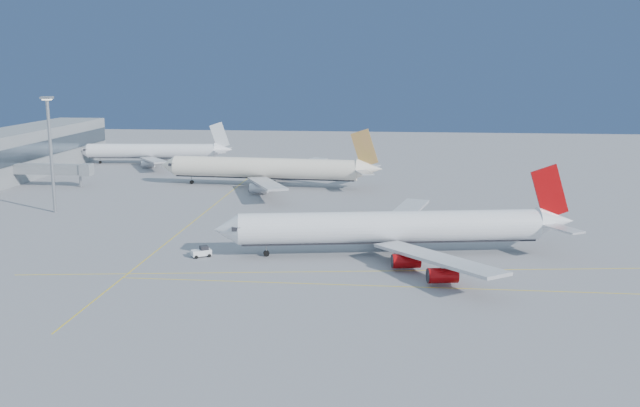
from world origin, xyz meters
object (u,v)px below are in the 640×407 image
Objects in this scene: airliner_virgin at (398,228)px; light_mast at (50,145)px; airliner_etihad at (269,169)px; pushback_tug at (202,252)px; airliner_third at (155,151)px.

light_mast is (-83.96, 30.29, 11.51)m from airliner_virgin.
airliner_etihad is at bearing 42.08° from light_mast.
pushback_tug is at bearing 179.11° from airliner_virgin.
airliner_virgin is 2.46× the size of light_mast.
light_mast reaches higher than airliner_etihad.
airliner_virgin is at bearing -22.59° from pushback_tug.
airliner_etihad is 2.40× the size of light_mast.
pushback_tug is at bearing -37.69° from light_mast.
airliner_third is 2.01× the size of light_mast.
light_mast is (-46.87, 36.20, 15.77)m from pushback_tug.
airliner_third is at bearing 92.12° from light_mast.
pushback_tug is (0.57, -78.00, -4.45)m from airliner_etihad.
airliner_third is (-49.44, 43.07, -0.77)m from airliner_etihad.
airliner_virgin is 90.00m from light_mast.
pushback_tug is (50.01, -121.07, -3.67)m from airliner_third.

